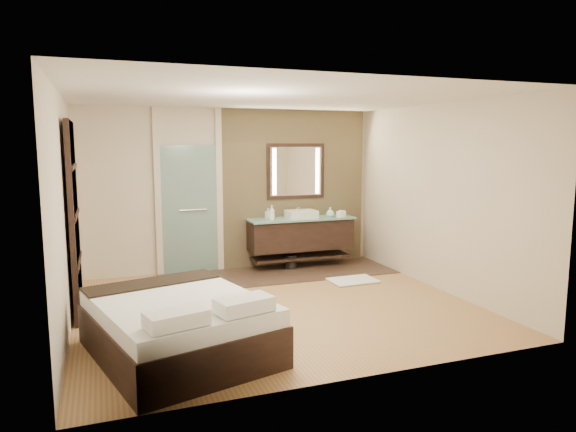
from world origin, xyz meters
name	(u,v)px	position (x,y,z in m)	size (l,w,h in m)	color
floor	(276,306)	(0.00, 0.00, 0.00)	(5.00, 5.00, 0.00)	#A36D44
tile_strip	(279,273)	(0.60, 1.60, 0.01)	(3.80, 1.30, 0.01)	#35241D
stone_wall	(295,188)	(1.10, 2.21, 1.35)	(2.60, 0.08, 2.70)	tan
vanity	(301,234)	(1.10, 1.92, 0.58)	(1.85, 0.55, 0.88)	black
mirror_unit	(296,171)	(1.10, 2.16, 1.65)	(1.06, 0.04, 0.96)	black
frosted_door	(189,204)	(-0.75, 2.20, 1.14)	(1.10, 0.12, 2.70)	#AEDDD3
shoji_partition	(74,218)	(-2.43, 0.60, 1.21)	(0.06, 1.20, 2.40)	black
bed	(179,326)	(-1.43, -1.16, 0.30)	(1.93, 2.20, 0.72)	black
bath_mat	(353,280)	(1.52, 0.75, 0.02)	(0.72, 0.50, 0.02)	white
waste_bin	(291,262)	(0.90, 1.85, 0.12)	(0.19, 0.19, 0.24)	black
tissue_box	(341,214)	(1.78, 1.75, 0.92)	(0.12, 0.12, 0.10)	white
soap_bottle_a	(272,213)	(0.54, 1.81, 0.99)	(0.10, 0.10, 0.25)	white
soap_bottle_b	(268,213)	(0.54, 2.03, 0.95)	(0.08, 0.08, 0.17)	#B2B2B2
soap_bottle_c	(330,212)	(1.62, 1.84, 0.95)	(0.13, 0.13, 0.17)	silver
cup	(342,213)	(1.87, 1.89, 0.91)	(0.12, 0.12, 0.10)	white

